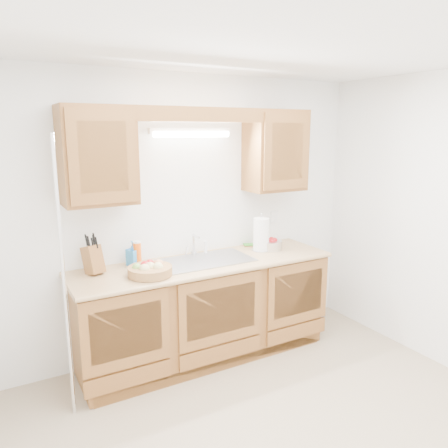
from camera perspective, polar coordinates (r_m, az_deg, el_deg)
room at (r=2.73m, az=8.70°, el=-4.23°), size 3.52×3.50×2.50m
base_cabinets at (r=3.97m, az=-2.56°, el=-11.23°), size 2.20×0.60×0.86m
countertop at (r=3.80m, az=-2.52°, el=-5.22°), size 2.30×0.63×0.04m
upper_cabinet_left at (r=3.49m, az=-16.21°, el=8.56°), size 0.55×0.33×0.75m
upper_cabinet_right at (r=4.20m, az=6.71°, el=9.48°), size 0.55×0.33×0.75m
valance at (r=3.64m, az=-2.75°, el=14.11°), size 2.20×0.05×0.12m
fluorescent_fixture at (r=3.84m, az=-4.28°, el=11.86°), size 0.76×0.08×0.08m
sink at (r=3.84m, az=-2.66°, el=-5.87°), size 0.84×0.46×0.36m
wire_shelf_pole at (r=3.19m, az=-20.16°, el=-7.16°), size 0.03×0.03×2.00m
outlet_plate at (r=4.47m, az=6.57°, el=0.93°), size 0.08×0.01×0.12m
fruit_basket at (r=3.48m, az=-9.66°, el=-5.88°), size 0.45×0.45×0.11m
knife_block at (r=3.61m, az=-16.74°, el=-4.41°), size 0.17×0.21×0.33m
orange_canister at (r=3.74m, az=-11.26°, el=-3.77°), size 0.08×0.08×0.21m
soap_bottle at (r=3.74m, az=-11.76°, el=-3.76°), size 0.13×0.13×0.21m
sponge at (r=4.30m, az=3.32°, el=-2.76°), size 0.12×0.10×0.02m
paper_towel at (r=4.10m, az=4.87°, el=-1.41°), size 0.18×0.18×0.37m
apple_bowl at (r=4.19m, az=6.09°, el=-2.65°), size 0.24×0.24×0.12m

